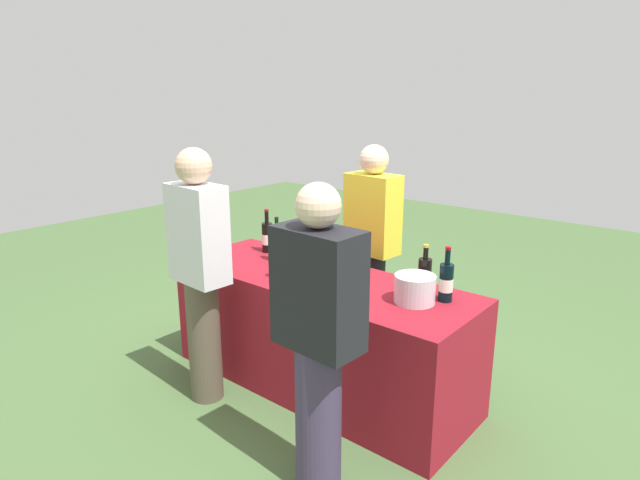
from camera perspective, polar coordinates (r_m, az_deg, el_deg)
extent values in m
plane|color=#476638|center=(3.82, 0.00, -14.92)|extent=(12.00, 12.00, 0.00)
cube|color=maroon|center=(3.64, 0.00, -9.68)|extent=(2.08, 0.73, 0.77)
cylinder|color=black|center=(4.03, -5.59, 0.26)|extent=(0.08, 0.08, 0.22)
cylinder|color=black|center=(3.99, -5.64, 2.39)|extent=(0.03, 0.03, 0.09)
cylinder|color=maroon|center=(3.98, -5.66, 3.13)|extent=(0.03, 0.03, 0.02)
cylinder|color=silver|center=(4.03, -5.58, 0.11)|extent=(0.08, 0.08, 0.08)
cylinder|color=black|center=(3.80, -4.55, -0.57)|extent=(0.07, 0.07, 0.23)
cylinder|color=black|center=(3.76, -4.59, 1.66)|extent=(0.03, 0.03, 0.07)
cylinder|color=black|center=(3.75, -4.61, 2.31)|extent=(0.03, 0.03, 0.02)
cylinder|color=silver|center=(3.80, -4.54, -0.74)|extent=(0.07, 0.07, 0.08)
cylinder|color=black|center=(3.75, -2.87, -0.96)|extent=(0.07, 0.07, 0.20)
cylinder|color=black|center=(3.71, -2.90, 1.18)|extent=(0.03, 0.03, 0.09)
cylinder|color=black|center=(3.70, -2.91, 1.94)|extent=(0.03, 0.03, 0.02)
cylinder|color=silver|center=(3.76, -2.87, -1.11)|extent=(0.07, 0.07, 0.07)
cylinder|color=black|center=(3.56, 0.72, -1.57)|extent=(0.08, 0.08, 0.24)
cylinder|color=black|center=(3.51, 0.73, 0.97)|extent=(0.03, 0.03, 0.09)
cylinder|color=black|center=(3.50, 0.73, 1.78)|extent=(0.03, 0.03, 0.02)
cylinder|color=silver|center=(3.56, 0.72, -1.75)|extent=(0.08, 0.08, 0.08)
cylinder|color=black|center=(3.27, 10.96, -3.71)|extent=(0.08, 0.08, 0.21)
cylinder|color=black|center=(3.23, 11.08, -1.37)|extent=(0.03, 0.03, 0.07)
cylinder|color=gold|center=(3.21, 11.12, -0.62)|extent=(0.03, 0.03, 0.02)
cylinder|color=silver|center=(3.27, 10.95, -3.88)|extent=(0.08, 0.08, 0.07)
cylinder|color=black|center=(3.16, 13.13, -4.41)|extent=(0.08, 0.08, 0.22)
cylinder|color=black|center=(3.11, 13.30, -1.76)|extent=(0.03, 0.03, 0.09)
cylinder|color=maroon|center=(3.10, 13.36, -0.85)|extent=(0.03, 0.03, 0.02)
cylinder|color=silver|center=(3.17, 13.12, -4.60)|extent=(0.08, 0.08, 0.08)
cylinder|color=silver|center=(3.51, -4.54, -3.90)|extent=(0.06, 0.06, 0.00)
cylinder|color=silver|center=(3.49, -4.55, -3.30)|extent=(0.01, 0.01, 0.07)
sphere|color=silver|center=(3.47, -4.58, -2.21)|extent=(0.07, 0.07, 0.07)
sphere|color=#590C19|center=(3.48, -4.57, -2.41)|extent=(0.04, 0.04, 0.04)
cylinder|color=silver|center=(3.50, -1.47, -3.91)|extent=(0.06, 0.06, 0.00)
cylinder|color=silver|center=(3.49, -1.47, -3.40)|extent=(0.01, 0.01, 0.06)
sphere|color=silver|center=(3.47, -1.48, -2.39)|extent=(0.07, 0.07, 0.07)
cylinder|color=silver|center=(3.30, 2.09, -5.14)|extent=(0.06, 0.06, 0.00)
cylinder|color=silver|center=(3.29, 2.10, -4.53)|extent=(0.01, 0.01, 0.07)
sphere|color=silver|center=(3.26, 2.11, -3.46)|extent=(0.07, 0.07, 0.07)
sphere|color=#590C19|center=(3.27, 2.11, -3.65)|extent=(0.04, 0.04, 0.04)
cylinder|color=silver|center=(3.12, 9.96, -5.09)|extent=(0.23, 0.23, 0.16)
cylinder|color=black|center=(4.16, 5.32, -6.43)|extent=(0.21, 0.21, 0.78)
cube|color=yellow|center=(3.95, 5.56, 2.74)|extent=(0.40, 0.24, 0.58)
sphere|color=beige|center=(3.89, 5.71, 8.45)|extent=(0.21, 0.21, 0.21)
cylinder|color=brown|center=(3.58, -12.07, -10.29)|extent=(0.21, 0.21, 0.80)
cube|color=silver|center=(3.34, -12.75, 0.63)|extent=(0.39, 0.23, 0.60)
sphere|color=#D8AD8C|center=(3.26, -13.17, 7.60)|extent=(0.22, 0.22, 0.22)
cylinder|color=#3F3351|center=(2.80, -0.16, -18.17)|extent=(0.23, 0.23, 0.77)
cube|color=black|center=(2.49, -0.18, -5.20)|extent=(0.43, 0.25, 0.58)
sphere|color=beige|center=(2.38, -0.18, 3.66)|extent=(0.21, 0.21, 0.21)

